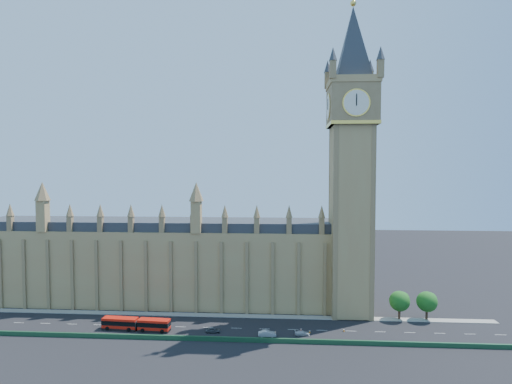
# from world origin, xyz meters

# --- Properties ---
(ground) EXTENTS (400.00, 400.00, 0.00)m
(ground) POSITION_xyz_m (0.00, 0.00, 0.00)
(ground) COLOR black
(ground) RESTS_ON ground
(palace_westminster) EXTENTS (120.00, 20.00, 28.00)m
(palace_westminster) POSITION_xyz_m (-25.00, 22.00, 13.86)
(palace_westminster) COLOR #A27E4E
(palace_westminster) RESTS_ON ground
(elizabeth_tower) EXTENTS (20.59, 20.59, 105.00)m
(elizabeth_tower) POSITION_xyz_m (38.00, 13.99, 54.56)
(elizabeth_tower) COLOR #A27E4E
(elizabeth_tower) RESTS_ON ground
(bridge_parapet) EXTENTS (160.00, 0.60, 1.20)m
(bridge_parapet) POSITION_xyz_m (0.00, -9.00, 0.60)
(bridge_parapet) COLOR #1E4C2D
(bridge_parapet) RESTS_ON ground
(kerb_north) EXTENTS (160.00, 3.00, 0.16)m
(kerb_north) POSITION_xyz_m (0.00, 9.50, 0.08)
(kerb_north) COLOR gray
(kerb_north) RESTS_ON ground
(tree_east_near) EXTENTS (6.00, 6.00, 8.50)m
(tree_east_near) POSITION_xyz_m (52.22, 10.08, 5.64)
(tree_east_near) COLOR #382619
(tree_east_near) RESTS_ON ground
(tree_east_far) EXTENTS (6.00, 6.00, 8.50)m
(tree_east_far) POSITION_xyz_m (60.22, 10.08, 5.64)
(tree_east_far) COLOR #382619
(tree_east_far) RESTS_ON ground
(red_bus) EXTENTS (19.39, 4.12, 3.27)m
(red_bus) POSITION_xyz_m (-23.77, -3.10, 1.72)
(red_bus) COLOR red
(red_bus) RESTS_ON ground
(car_grey) EXTENTS (4.00, 1.72, 1.35)m
(car_grey) POSITION_xyz_m (-2.00, -3.52, 0.67)
(car_grey) COLOR #42464A
(car_grey) RESTS_ON ground
(car_silver) EXTENTS (4.89, 1.96, 1.58)m
(car_silver) POSITION_xyz_m (12.93, -5.19, 0.79)
(car_silver) COLOR #B2B5BA
(car_silver) RESTS_ON ground
(car_white) EXTENTS (4.20, 2.02, 1.18)m
(car_white) POSITION_xyz_m (22.36, -3.77, 0.59)
(car_white) COLOR silver
(car_white) RESTS_ON ground
(cone_a) EXTENTS (0.53, 0.53, 0.70)m
(cone_a) POSITION_xyz_m (15.09, -3.05, 0.34)
(cone_a) COLOR black
(cone_a) RESTS_ON ground
(cone_b) EXTENTS (0.58, 0.58, 0.74)m
(cone_b) POSITION_xyz_m (22.18, -0.69, 0.36)
(cone_b) COLOR black
(cone_b) RESTS_ON ground
(cone_c) EXTENTS (0.47, 0.47, 0.74)m
(cone_c) POSITION_xyz_m (24.47, -1.93, 0.37)
(cone_c) COLOR black
(cone_c) RESTS_ON ground
(cone_d) EXTENTS (0.60, 0.60, 0.74)m
(cone_d) POSITION_xyz_m (34.00, -0.37, 0.36)
(cone_d) COLOR black
(cone_d) RESTS_ON ground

